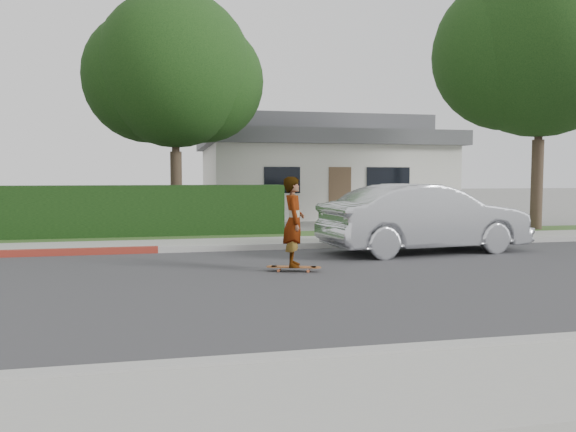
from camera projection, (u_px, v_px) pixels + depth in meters
name	position (u px, v px, depth m)	size (l,w,h in m)	color
ground	(87.00, 291.00, 8.64)	(120.00, 120.00, 0.00)	slate
road	(87.00, 291.00, 8.63)	(60.00, 8.00, 0.01)	#2D2D30
curb_near	(18.00, 382.00, 4.63)	(60.00, 0.20, 0.15)	#9E9E99
curb_far	(113.00, 251.00, 12.63)	(60.00, 0.20, 0.15)	#9E9E99
sidewalk_far	(116.00, 247.00, 13.51)	(60.00, 1.60, 0.12)	gray
planting_strip	(122.00, 240.00, 15.07)	(60.00, 1.60, 0.10)	#2D4C1E
hedge	(6.00, 214.00, 14.98)	(15.00, 1.00, 1.50)	black
tree_center	(174.00, 75.00, 17.55)	(5.66, 4.84, 7.44)	#33261C
tree_right	(537.00, 51.00, 17.36)	(6.32, 5.60, 8.56)	#33261C
house	(318.00, 168.00, 25.76)	(10.60, 8.60, 4.30)	beige
skateboard	(294.00, 267.00, 10.31)	(1.02, 0.50, 0.09)	#BE5C34
skateboarder	(294.00, 222.00, 10.25)	(0.60, 0.40, 1.65)	white
car_silver	(425.00, 218.00, 12.87)	(1.67, 4.80, 1.58)	#B5B7BD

